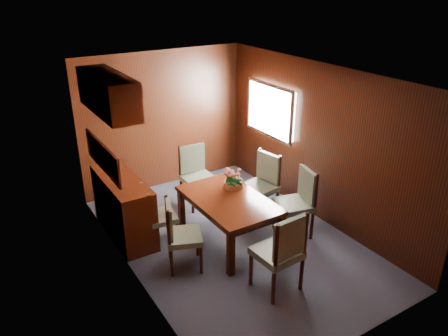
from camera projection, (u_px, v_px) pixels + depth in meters
ground at (233, 240)px, 6.33m from camera, size 4.50×4.50×0.00m
room_shell at (214, 128)px, 5.87m from camera, size 3.06×4.52×2.41m
sideboard at (124, 206)px, 6.32m from camera, size 0.48×1.40×0.90m
dining_table at (228, 204)px, 6.08m from camera, size 0.93×1.48×0.69m
chair_left_near at (178, 231)px, 5.55m from camera, size 0.57×0.58×0.96m
chair_left_far at (155, 213)px, 6.04m from camera, size 0.47×0.49×0.91m
chair_right_near at (299, 198)px, 6.29m from camera, size 0.58×0.59×1.03m
chair_right_far at (263, 181)px, 6.83m from camera, size 0.54×0.56×1.02m
chair_head at (282, 249)px, 5.09m from camera, size 0.54×0.52×1.08m
chair_foot at (196, 172)px, 7.14m from camera, size 0.49×0.47×1.02m
flower_centerpiece at (233, 178)px, 6.30m from camera, size 0.30×0.30×0.30m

